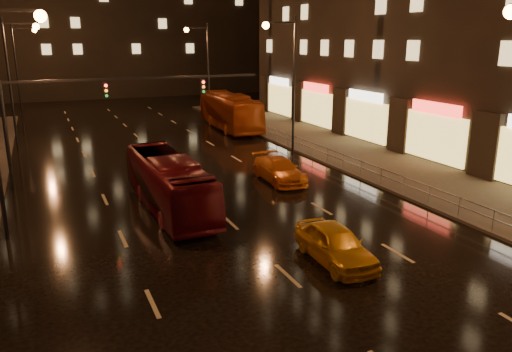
% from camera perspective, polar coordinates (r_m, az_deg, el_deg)
% --- Properties ---
extents(ground, '(140.00, 140.00, 0.00)m').
position_cam_1_polar(ground, '(32.89, -9.13, 0.41)').
color(ground, black).
rests_on(ground, ground).
extents(sidewalk_right, '(7.00, 70.00, 0.15)m').
position_cam_1_polar(sidewalk_right, '(34.47, 15.41, 0.87)').
color(sidewalk_right, '#38332D').
rests_on(sidewalk_right, ground).
extents(traffic_signal, '(15.31, 0.32, 6.20)m').
position_cam_1_polar(traffic_signal, '(31.17, -18.61, 7.86)').
color(traffic_signal, black).
rests_on(traffic_signal, ground).
extents(railing_right, '(0.05, 56.00, 1.00)m').
position_cam_1_polar(railing_right, '(34.78, 8.16, 2.80)').
color(railing_right, '#99999E').
rests_on(railing_right, sidewalk_right).
extents(bus_red, '(2.51, 9.99, 2.77)m').
position_cam_1_polar(bus_red, '(25.53, -9.94, -0.79)').
color(bus_red, '#560C14').
rests_on(bus_red, ground).
extents(bus_curb, '(3.55, 12.20, 3.36)m').
position_cam_1_polar(bus_curb, '(48.30, -3.04, 7.40)').
color(bus_curb, '#A03B10').
rests_on(bus_curb, ground).
extents(taxi_near, '(1.91, 4.41, 1.48)m').
position_cam_1_polar(taxi_near, '(19.70, 9.04, -7.70)').
color(taxi_near, orange).
rests_on(taxi_near, ground).
extents(taxi_far, '(2.14, 4.95, 1.42)m').
position_cam_1_polar(taxi_far, '(30.37, 2.67, 0.72)').
color(taxi_far, orange).
rests_on(taxi_far, ground).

